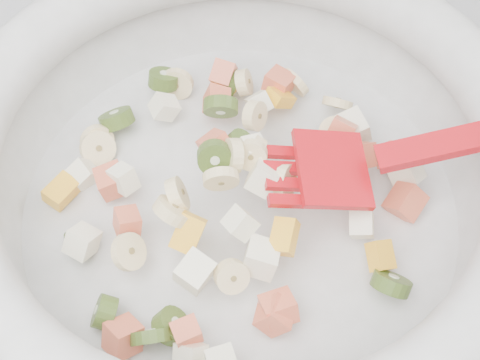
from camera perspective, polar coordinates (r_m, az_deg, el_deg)
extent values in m
cube|color=#939498|center=(0.97, 6.24, -13.31)|extent=(2.00, 0.60, 0.90)
cylinder|color=#B6B6B4|center=(0.51, 0.00, -2.53)|extent=(0.34, 0.34, 0.02)
torus|color=#B6B6B4|center=(0.45, 0.00, 2.93)|extent=(0.42, 0.42, 0.05)
cylinder|color=#FFE0AA|center=(0.54, 8.64, 4.43)|extent=(0.03, 0.03, 0.02)
cylinder|color=#FFE0AA|center=(0.46, -0.64, 2.08)|extent=(0.02, 0.03, 0.03)
cylinder|color=#FFE0AA|center=(0.51, 1.28, 5.50)|extent=(0.03, 0.03, 0.03)
cylinder|color=#FFE0AA|center=(0.47, 3.86, -0.15)|extent=(0.02, 0.03, 0.03)
cylinder|color=#FFE0AA|center=(0.46, -9.45, -6.06)|extent=(0.03, 0.03, 0.03)
cylinder|color=#FFE0AA|center=(0.46, -5.80, -2.68)|extent=(0.03, 0.03, 0.03)
cylinder|color=#FFE0AA|center=(0.53, -12.04, 2.66)|extent=(0.04, 0.03, 0.03)
cylinder|color=#FFE0AA|center=(0.47, 1.16, 2.47)|extent=(0.03, 0.03, 0.03)
cylinder|color=#FFE0AA|center=(0.57, -5.41, 8.16)|extent=(0.04, 0.02, 0.04)
cylinder|color=#FFE0AA|center=(0.55, 8.32, 6.50)|extent=(0.03, 0.03, 0.03)
cylinder|color=#FFE0AA|center=(0.56, 4.69, 8.30)|extent=(0.03, 0.04, 0.03)
cylinder|color=#FFE0AA|center=(0.47, 0.98, 2.14)|extent=(0.03, 0.02, 0.03)
cylinder|color=#FFE0AA|center=(0.45, -1.64, 0.09)|extent=(0.03, 0.02, 0.03)
cylinder|color=#FFE0AA|center=(0.46, -5.37, -1.23)|extent=(0.02, 0.03, 0.03)
cylinder|color=#FFE0AA|center=(0.56, 0.35, 8.32)|extent=(0.02, 0.03, 0.03)
cylinder|color=#FFE0AA|center=(0.54, -12.08, 3.28)|extent=(0.03, 0.02, 0.03)
cylinder|color=#FFE0AA|center=(0.44, -0.71, -8.23)|extent=(0.03, 0.03, 0.03)
cylinder|color=#FFE0AA|center=(0.53, 8.05, 4.11)|extent=(0.03, 0.03, 0.02)
cube|color=#D35C42|center=(0.47, -9.60, -3.60)|extent=(0.02, 0.02, 0.02)
cube|color=#D35C42|center=(0.51, 9.89, 2.09)|extent=(0.03, 0.03, 0.03)
cube|color=#D35C42|center=(0.51, 13.92, -1.81)|extent=(0.03, 0.04, 0.03)
cube|color=#D35C42|center=(0.47, 6.82, -0.03)|extent=(0.02, 0.02, 0.02)
cube|color=#D35C42|center=(0.45, -9.97, -13.08)|extent=(0.03, 0.03, 0.03)
cube|color=#D35C42|center=(0.48, -2.04, 2.79)|extent=(0.03, 0.03, 0.03)
cube|color=#D35C42|center=(0.50, -10.89, -0.08)|extent=(0.02, 0.02, 0.02)
cube|color=#D35C42|center=(0.44, 2.95, -11.45)|extent=(0.03, 0.03, 0.03)
cube|color=#D35C42|center=(0.48, 7.67, -0.55)|extent=(0.03, 0.03, 0.03)
cube|color=#D35C42|center=(0.53, 12.99, 1.90)|extent=(0.03, 0.03, 0.03)
cube|color=#D35C42|center=(0.54, -2.01, 6.80)|extent=(0.03, 0.02, 0.02)
cube|color=#D35C42|center=(0.44, -4.58, -12.82)|extent=(0.02, 0.02, 0.02)
cube|color=#D35C42|center=(0.56, -1.43, 9.05)|extent=(0.03, 0.03, 0.03)
cube|color=#D35C42|center=(0.44, 3.30, -10.87)|extent=(0.02, 0.02, 0.02)
cube|color=#D35C42|center=(0.55, 3.33, 8.27)|extent=(0.03, 0.03, 0.02)
cube|color=#D35C42|center=(0.52, 8.53, 3.95)|extent=(0.03, 0.03, 0.03)
cylinder|color=#72A336|center=(0.49, -13.49, -5.17)|extent=(0.02, 0.03, 0.03)
cylinder|color=#72A336|center=(0.57, -6.54, 8.52)|extent=(0.04, 0.04, 0.02)
cylinder|color=#72A336|center=(0.52, -1.65, 6.27)|extent=(0.04, 0.03, 0.04)
cylinder|color=#72A336|center=(0.46, -2.19, 1.93)|extent=(0.04, 0.02, 0.04)
cylinder|color=#72A336|center=(0.45, -5.90, -12.27)|extent=(0.03, 0.03, 0.03)
cylinder|color=#72A336|center=(0.47, 12.78, -8.62)|extent=(0.03, 0.03, 0.03)
cylinder|color=#72A336|center=(0.46, -11.48, -11.01)|extent=(0.02, 0.03, 0.03)
cylinder|color=#72A336|center=(0.44, -7.57, -13.12)|extent=(0.04, 0.02, 0.04)
cylinder|color=#72A336|center=(0.48, 0.11, 3.00)|extent=(0.03, 0.03, 0.03)
cylinder|color=#72A336|center=(0.55, -10.47, 5.14)|extent=(0.03, 0.03, 0.03)
cylinder|color=#72A336|center=(0.57, -1.12, 8.23)|extent=(0.03, 0.03, 0.03)
cube|color=white|center=(0.52, -13.30, 0.45)|extent=(0.03, 0.03, 0.03)
cube|color=white|center=(0.45, 1.82, -6.66)|extent=(0.03, 0.03, 0.03)
cube|color=white|center=(0.49, -9.91, 0.10)|extent=(0.02, 0.03, 0.02)
cube|color=white|center=(0.45, 0.02, -3.71)|extent=(0.03, 0.02, 0.03)
cube|color=white|center=(0.47, 0.95, 2.72)|extent=(0.02, 0.02, 0.02)
cube|color=white|center=(0.54, -6.47, 6.21)|extent=(0.03, 0.02, 0.02)
cube|color=white|center=(0.52, 14.00, 0.65)|extent=(0.03, 0.03, 0.03)
cube|color=white|center=(0.48, 10.36, -3.79)|extent=(0.03, 0.03, 0.03)
cube|color=white|center=(0.44, -4.24, -14.87)|extent=(0.03, 0.03, 0.03)
cube|color=white|center=(0.44, -3.89, -7.82)|extent=(0.03, 0.03, 0.03)
cube|color=white|center=(0.48, -13.31, -5.13)|extent=(0.03, 0.03, 0.03)
cube|color=white|center=(0.46, 1.93, 0.19)|extent=(0.03, 0.03, 0.03)
cube|color=white|center=(0.53, 1.61, 6.54)|extent=(0.02, 0.03, 0.03)
cube|color=white|center=(0.54, 9.55, 4.38)|extent=(0.03, 0.03, 0.03)
cube|color=#FFAB2E|center=(0.52, -15.00, -0.93)|extent=(0.03, 0.03, 0.02)
cube|color=#FFAB2E|center=(0.47, 11.90, -6.35)|extent=(0.02, 0.02, 0.02)
cube|color=#FFAB2E|center=(0.54, 3.42, 7.02)|extent=(0.03, 0.02, 0.02)
cube|color=#FFAB2E|center=(0.46, -4.45, -4.54)|extent=(0.03, 0.03, 0.03)
cube|color=#FFAB2E|center=(0.57, -1.04, 8.23)|extent=(0.03, 0.03, 0.02)
cube|color=#FFAB2E|center=(0.45, 3.79, -4.85)|extent=(0.03, 0.03, 0.02)
cube|color=red|center=(0.46, 7.90, 0.93)|extent=(0.06, 0.07, 0.02)
cube|color=red|center=(0.47, 3.24, 2.38)|extent=(0.03, 0.01, 0.01)
cube|color=red|center=(0.47, 3.49, 1.03)|extent=(0.03, 0.01, 0.01)
cube|color=red|center=(0.46, 3.74, -0.36)|extent=(0.03, 0.01, 0.01)
cube|color=red|center=(0.45, 4.00, -1.80)|extent=(0.03, 0.01, 0.01)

